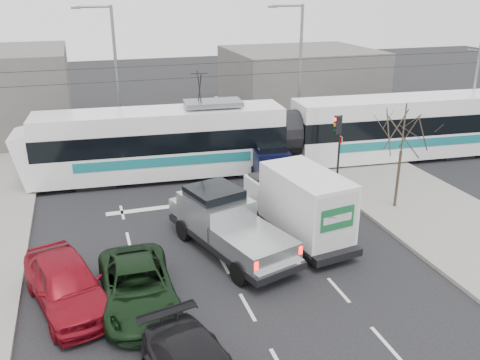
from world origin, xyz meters
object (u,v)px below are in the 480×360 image
object	(u,v)px
box_truck	(299,204)
green_car	(138,286)
street_lamp_near	(297,67)
navy_pickup	(273,167)
bare_tree	(403,133)
street_lamp_far	(113,71)
traffic_signal	(338,134)
red_car	(67,284)
tram	(287,134)
silver_pickup	(226,222)

from	to	relation	value
box_truck	green_car	distance (m)	7.72
street_lamp_near	navy_pickup	world-z (taller)	street_lamp_near
bare_tree	green_car	world-z (taller)	bare_tree
street_lamp_far	green_car	bearing A→B (deg)	-93.11
traffic_signal	box_truck	distance (m)	7.08
green_car	traffic_signal	bearing A→B (deg)	35.88
green_car	red_car	world-z (taller)	red_car
box_truck	navy_pickup	xyz separation A→B (m)	(1.17, 6.03, -0.49)
box_truck	green_car	xyz separation A→B (m)	(-7.10, -2.94, -0.81)
traffic_signal	street_lamp_near	bearing A→B (deg)	83.59
box_truck	green_car	size ratio (longest dim) A/B	1.24
tram	red_car	distance (m)	16.33
traffic_signal	tram	distance (m)	3.58
box_truck	red_car	xyz separation A→B (m)	(-9.34, -2.29, -0.66)
street_lamp_far	navy_pickup	xyz separation A→B (m)	(7.30, -8.78, -4.08)
traffic_signal	silver_pickup	world-z (taller)	traffic_signal
silver_pickup	red_car	distance (m)	6.53
box_truck	navy_pickup	size ratio (longest dim) A/B	1.24
traffic_signal	tram	size ratio (longest dim) A/B	0.13
silver_pickup	box_truck	bearing A→B (deg)	-15.84
box_truck	tram	bearing A→B (deg)	62.37
navy_pickup	red_car	distance (m)	13.40
tram	red_car	bearing A→B (deg)	-134.61
box_truck	red_car	bearing A→B (deg)	-174.75
red_car	navy_pickup	bearing A→B (deg)	22.45
street_lamp_near	green_car	xyz separation A→B (m)	(-12.46, -15.75, -4.40)
street_lamp_far	green_car	size ratio (longest dim) A/B	1.75
street_lamp_near	silver_pickup	size ratio (longest dim) A/B	1.30
street_lamp_near	red_car	xyz separation A→B (m)	(-14.70, -15.10, -4.25)
navy_pickup	red_car	bearing A→B (deg)	-133.95
bare_tree	tram	distance (m)	7.83
street_lamp_far	street_lamp_near	bearing A→B (deg)	-9.87
street_lamp_far	silver_pickup	size ratio (longest dim) A/B	1.30
bare_tree	silver_pickup	size ratio (longest dim) A/B	0.72
navy_pickup	green_car	xyz separation A→B (m)	(-8.26, -8.97, -0.31)
tram	green_car	world-z (taller)	tram
traffic_signal	green_car	world-z (taller)	traffic_signal
silver_pickup	tram	bearing A→B (deg)	37.27
tram	street_lamp_far	bearing A→B (deg)	149.06
street_lamp_near	silver_pickup	world-z (taller)	street_lamp_near
traffic_signal	silver_pickup	size ratio (longest dim) A/B	0.52
street_lamp_near	street_lamp_far	distance (m)	11.67
red_car	street_lamp_near	bearing A→B (deg)	29.83
traffic_signal	box_truck	xyz separation A→B (m)	(-4.52, -5.31, -1.22)
street_lamp_near	box_truck	xyz separation A→B (m)	(-5.37, -12.81, -3.59)
bare_tree	street_lamp_near	world-z (taller)	street_lamp_near
traffic_signal	street_lamp_far	xyz separation A→B (m)	(-10.66, 9.50, 2.37)
traffic_signal	green_car	size ratio (longest dim) A/B	0.70
tram	red_car	xyz separation A→B (m)	(-12.26, -10.72, -1.16)
silver_pickup	green_car	world-z (taller)	silver_pickup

